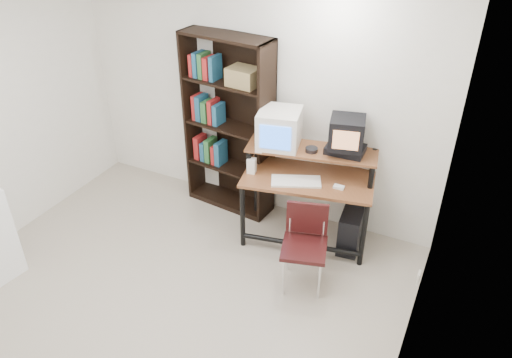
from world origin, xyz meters
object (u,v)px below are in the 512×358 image
at_px(pc_tower, 351,228).
at_px(bookshelf, 230,124).
at_px(computer_desk, 308,180).
at_px(crt_monitor, 279,129).
at_px(crt_tv, 347,133).
at_px(school_chair, 305,238).

height_order(pc_tower, bookshelf, bookshelf).
height_order(computer_desk, bookshelf, bookshelf).
height_order(computer_desk, pc_tower, computer_desk).
relative_size(computer_desk, crt_monitor, 2.90).
xyz_separation_m(computer_desk, pc_tower, (0.46, 0.06, -0.48)).
distance_m(computer_desk, crt_tv, 0.60).
bearing_deg(school_chair, crt_monitor, 114.75).
distance_m(crt_tv, school_chair, 1.05).
height_order(computer_desk, crt_tv, crt_tv).
bearing_deg(crt_monitor, crt_tv, -2.48).
xyz_separation_m(pc_tower, bookshelf, (-1.46, 0.17, 0.78)).
bearing_deg(pc_tower, crt_monitor, 175.41).
bearing_deg(computer_desk, bookshelf, 155.08).
distance_m(crt_tv, pc_tower, 1.01).
bearing_deg(bookshelf, school_chair, -28.75).
bearing_deg(crt_tv, crt_monitor, 176.53).
height_order(school_chair, bookshelf, bookshelf).
bearing_deg(computer_desk, crt_monitor, 161.41).
xyz_separation_m(crt_monitor, bookshelf, (-0.66, 0.20, -0.17)).
xyz_separation_m(computer_desk, school_chair, (0.22, -0.61, -0.21)).
bearing_deg(crt_monitor, bookshelf, 150.90).
relative_size(crt_monitor, school_chair, 0.60).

